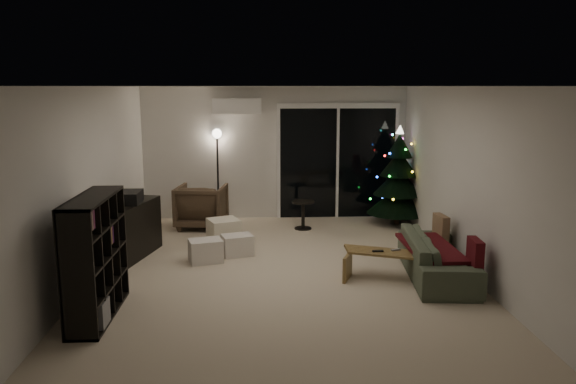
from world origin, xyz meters
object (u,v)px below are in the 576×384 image
at_px(christmas_tree, 399,175).
at_px(sofa, 437,257).
at_px(media_cabinet, 128,230).
at_px(coffee_table, 389,265).
at_px(bookshelf, 80,257).
at_px(armchair, 202,206).

bearing_deg(christmas_tree, sofa, -93.65).
xyz_separation_m(media_cabinet, sofa, (4.30, -1.11, -0.13)).
bearing_deg(christmas_tree, coffee_table, -105.78).
xyz_separation_m(media_cabinet, christmas_tree, (4.49, 1.83, 0.50)).
bearing_deg(coffee_table, bookshelf, -142.23).
bearing_deg(bookshelf, sofa, 23.31).
relative_size(sofa, christmas_tree, 1.05).
bearing_deg(media_cabinet, coffee_table, -3.72).
height_order(bookshelf, armchair, bookshelf).
height_order(media_cabinet, coffee_table, media_cabinet).
bearing_deg(media_cabinet, armchair, 76.13).
xyz_separation_m(sofa, coffee_table, (-0.65, -0.03, -0.10)).
bearing_deg(christmas_tree, media_cabinet, -157.76).
bearing_deg(bookshelf, christmas_tree, 51.06).
relative_size(bookshelf, sofa, 0.70).
distance_m(armchair, coffee_table, 3.98).
distance_m(bookshelf, coffee_table, 3.83).
xyz_separation_m(armchair, christmas_tree, (3.58, 0.09, 0.52)).
relative_size(bookshelf, christmas_tree, 0.74).
bearing_deg(christmas_tree, bookshelf, -138.09).
relative_size(bookshelf, media_cabinet, 1.03).
distance_m(media_cabinet, christmas_tree, 4.87).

